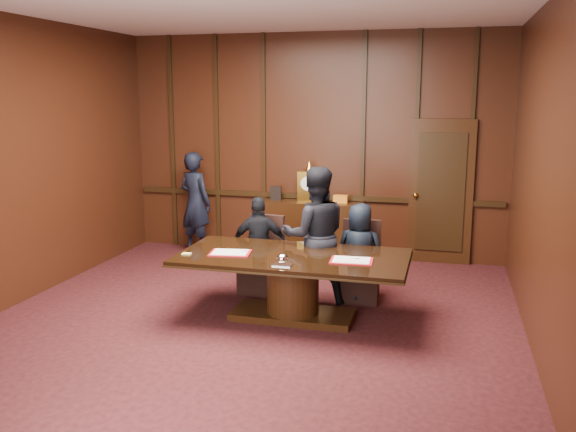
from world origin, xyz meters
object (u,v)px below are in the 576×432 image
at_px(signatory_left, 260,245).
at_px(signatory_right, 359,253).
at_px(conference_table, 293,276).
at_px(witness_left, 195,203).
at_px(sideboard, 309,227).
at_px(witness_right, 315,235).

height_order(signatory_left, signatory_right, signatory_left).
distance_m(conference_table, witness_left, 3.42).
height_order(sideboard, signatory_right, sideboard).
xyz_separation_m(signatory_left, signatory_right, (1.30, 0.00, -0.01)).
bearing_deg(witness_right, witness_left, -57.74).
bearing_deg(signatory_right, witness_left, -28.04).
xyz_separation_m(conference_table, signatory_left, (-0.65, 0.80, 0.13)).
bearing_deg(witness_right, sideboard, -94.61).
bearing_deg(signatory_left, sideboard, -111.16).
xyz_separation_m(sideboard, signatory_left, (-0.22, -1.89, 0.15)).
distance_m(signatory_right, witness_right, 0.60).
relative_size(sideboard, conference_table, 0.61).
xyz_separation_m(conference_table, witness_right, (0.12, 0.63, 0.34)).
relative_size(witness_left, witness_right, 0.97).
bearing_deg(witness_left, conference_table, 153.36).
bearing_deg(sideboard, signatory_left, -96.76).
relative_size(sideboard, signatory_right, 1.28).
distance_m(conference_table, witness_right, 0.73).
relative_size(sideboard, signatory_left, 1.26).
bearing_deg(signatory_right, witness_right, 20.15).
bearing_deg(witness_right, conference_table, 59.82).
distance_m(sideboard, witness_left, 1.90).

